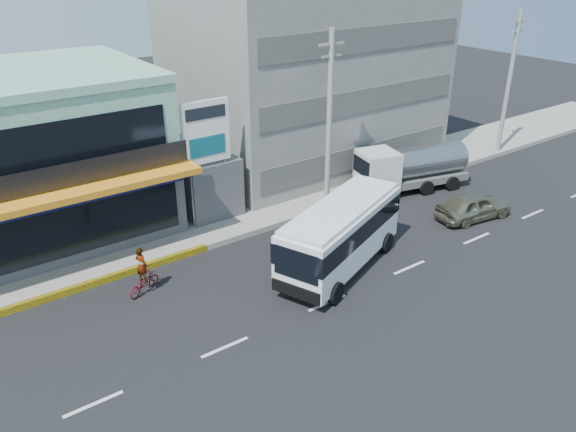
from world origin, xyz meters
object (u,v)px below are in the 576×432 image
at_px(sedan, 474,206).
at_px(motorcycle_rider, 143,278).
at_px(utility_pole_far, 509,83).
at_px(minibus, 341,231).
at_px(shop_building, 29,160).
at_px(concrete_building, 304,58).
at_px(satellite_dish, 200,153).
at_px(utility_pole_near, 329,122).
at_px(billboard, 206,139).
at_px(tanker_truck, 408,168).

bearing_deg(sedan, motorcycle_rider, 87.08).
bearing_deg(utility_pole_far, minibus, -164.45).
distance_m(shop_building, concrete_building, 18.28).
relative_size(concrete_building, utility_pole_far, 1.60).
height_order(satellite_dish, utility_pole_far, utility_pole_far).
distance_m(concrete_building, minibus, 16.01).
distance_m(concrete_building, satellite_dish, 11.30).
distance_m(shop_building, sedan, 23.49).
relative_size(utility_pole_near, motorcycle_rider, 4.53).
bearing_deg(motorcycle_rider, billboard, 35.48).
relative_size(shop_building, utility_pole_near, 1.24).
xyz_separation_m(shop_building, concrete_building, (18.00, 1.05, 3.00)).
height_order(utility_pole_near, utility_pole_far, same).
xyz_separation_m(satellite_dish, utility_pole_far, (22.00, -3.60, 1.57)).
bearing_deg(sedan, tanker_truck, 9.44).
height_order(utility_pole_near, tanker_truck, utility_pole_near).
height_order(billboard, motorcycle_rider, billboard).
bearing_deg(minibus, motorcycle_rider, 157.65).
xyz_separation_m(utility_pole_near, sedan, (5.77, -5.73, -4.39)).
xyz_separation_m(concrete_building, utility_pole_far, (12.00, -7.60, -1.85)).
bearing_deg(satellite_dish, utility_pole_far, -9.29).
relative_size(concrete_building, utility_pole_near, 1.60).
distance_m(concrete_building, tanker_truck, 10.20).
height_order(utility_pole_far, sedan, utility_pole_far).
height_order(concrete_building, utility_pole_near, concrete_building).
bearing_deg(satellite_dish, concrete_building, 21.80).
bearing_deg(sedan, utility_pole_near, 53.87).
relative_size(satellite_dish, minibus, 0.18).
xyz_separation_m(billboard, minibus, (2.79, -7.29, -2.99)).
bearing_deg(billboard, concrete_building, 28.92).
bearing_deg(concrete_building, motorcycle_rider, -148.73).
xyz_separation_m(tanker_truck, motorcycle_rider, (-17.67, -1.27, -0.78)).
distance_m(shop_building, utility_pole_far, 30.73).
height_order(concrete_building, sedan, concrete_building).
relative_size(sedan, motorcycle_rider, 2.02).
xyz_separation_m(minibus, tanker_truck, (9.41, 4.66, -0.43)).
bearing_deg(tanker_truck, motorcycle_rider, -175.90).
height_order(concrete_building, billboard, concrete_building).
relative_size(minibus, tanker_truck, 1.09).
bearing_deg(shop_building, utility_pole_near, -25.06).
relative_size(shop_building, sedan, 2.78).
bearing_deg(minibus, satellite_dish, 104.13).
xyz_separation_m(satellite_dish, utility_pole_near, (6.00, -3.60, 1.57)).
bearing_deg(shop_building, sedan, -31.83).
height_order(tanker_truck, motorcycle_rider, tanker_truck).
xyz_separation_m(shop_building, utility_pole_near, (14.00, -6.55, 1.15)).
bearing_deg(sedan, shop_building, 66.82).
relative_size(utility_pole_near, tanker_truck, 1.35).
bearing_deg(concrete_building, shop_building, -176.65).
relative_size(satellite_dish, utility_pole_far, 0.15).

